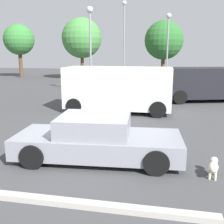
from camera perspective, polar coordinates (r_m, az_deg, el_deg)
ground_plane at (r=7.80m, az=-5.32°, el=-9.29°), size 80.00×80.00×0.00m
sedan_foreground at (r=7.38m, az=-3.20°, el=-5.85°), size 4.63×2.12×1.23m
dog at (r=6.90m, az=20.91°, el=-10.80°), size 0.31×0.67×0.41m
van_white at (r=13.22m, az=1.41°, el=5.18°), size 5.21×2.20×2.20m
suv_dark at (r=17.09m, az=19.20°, el=5.90°), size 5.10×3.16×2.02m
pedestrian at (r=16.29m, az=-2.11°, el=6.07°), size 0.53×0.37×1.74m
parking_curb at (r=5.64m, az=-12.93°, el=-18.04°), size 6.38×0.20×0.12m
light_post_near at (r=18.85m, az=-4.68°, el=16.11°), size 0.44×0.44×5.91m
light_post_mid at (r=27.16m, az=2.63°, el=17.29°), size 0.44×0.44×7.73m
light_post_far at (r=24.12m, az=11.88°, el=15.45°), size 0.44×0.44×6.14m
tree_back_left at (r=30.88m, az=11.05°, el=14.84°), size 4.25×4.25×6.35m
tree_back_center at (r=29.48m, az=-6.52°, el=15.45°), size 4.22×4.22×6.51m
tree_back_right at (r=33.71m, az=-19.31°, el=14.38°), size 3.50×3.50×6.11m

